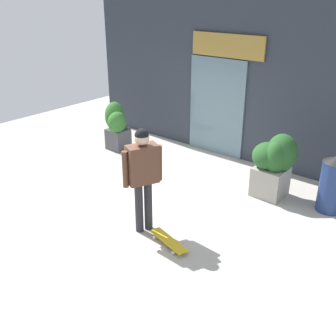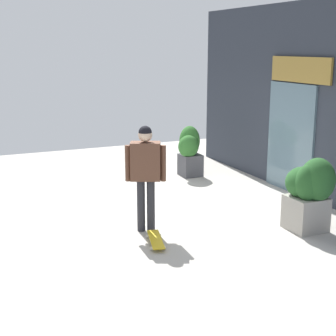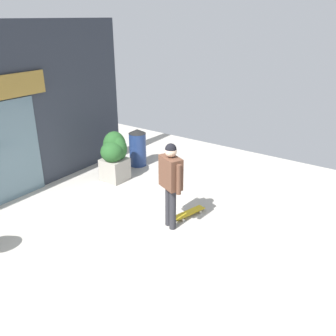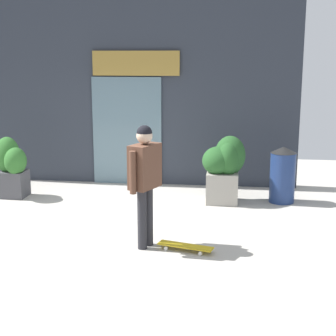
% 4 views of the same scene
% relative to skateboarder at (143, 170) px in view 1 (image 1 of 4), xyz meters
% --- Properties ---
extents(ground_plane, '(12.00, 12.00, 0.00)m').
position_rel_skateboarder_xyz_m(ground_plane, '(-1.08, 0.67, -1.08)').
color(ground_plane, '#B2ADA3').
extents(building_facade, '(7.17, 0.31, 3.82)m').
position_rel_skateboarder_xyz_m(building_facade, '(-1.08, 3.74, 0.81)').
color(building_facade, '#2D333D').
rests_on(building_facade, ground_plane).
extents(skateboarder, '(0.43, 0.60, 1.74)m').
position_rel_skateboarder_xyz_m(skateboarder, '(0.00, 0.00, 0.00)').
color(skateboarder, '#28282D').
rests_on(skateboarder, ground_plane).
extents(skateboard, '(0.81, 0.38, 0.08)m').
position_rel_skateboarder_xyz_m(skateboard, '(0.58, -0.07, -1.02)').
color(skateboard, gold).
rests_on(skateboard, ground_plane).
extents(planter_box_left, '(0.78, 0.68, 1.23)m').
position_rel_skateboarder_xyz_m(planter_box_left, '(1.06, 2.43, -0.39)').
color(planter_box_left, gray).
rests_on(planter_box_left, ground_plane).
extents(planter_box_right, '(0.65, 0.62, 1.16)m').
position_rel_skateboarder_xyz_m(planter_box_right, '(-2.97, 2.27, -0.46)').
color(planter_box_right, '#47474C').
rests_on(planter_box_right, ground_plane).
extents(trash_bin, '(0.47, 0.47, 1.04)m').
position_rel_skateboarder_xyz_m(trash_bin, '(2.12, 2.57, -0.56)').
color(trash_bin, navy).
rests_on(trash_bin, ground_plane).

